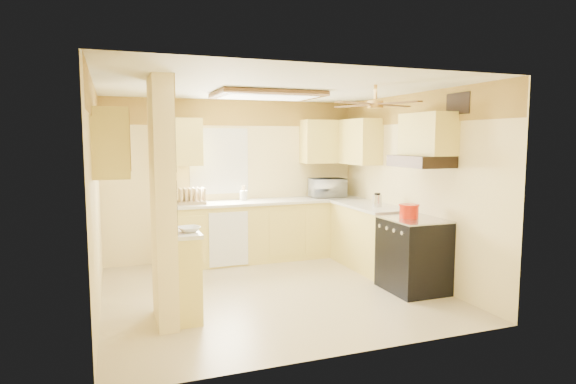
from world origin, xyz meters
name	(u,v)px	position (x,y,z in m)	size (l,w,h in m)	color
floor	(272,292)	(0.00, 0.00, 0.00)	(4.00, 4.00, 0.00)	#C8B18A
ceiling	(272,88)	(0.00, 0.00, 2.50)	(4.00, 4.00, 0.00)	white
wall_back	(235,180)	(0.00, 1.90, 1.25)	(4.00, 4.00, 0.00)	#FCE49A
wall_front	(342,215)	(0.00, -1.90, 1.25)	(4.00, 4.00, 0.00)	#FCE49A
wall_left	(95,199)	(-2.00, 0.00, 1.25)	(3.80, 3.80, 0.00)	#FCE49A
wall_right	(412,186)	(2.00, 0.00, 1.25)	(3.80, 3.80, 0.00)	#FCE49A
wallpaper_border	(234,113)	(0.00, 1.88, 2.30)	(4.00, 0.02, 0.40)	gold
partition_column	(163,203)	(-1.35, -0.55, 1.25)	(0.20, 0.70, 2.50)	#FCE49A
partition_ledge	(186,277)	(-1.13, -0.55, 0.45)	(0.25, 0.55, 0.90)	#DEC862
ledge_top	(185,233)	(-1.13, -0.55, 0.92)	(0.28, 0.58, 0.04)	silver
lower_cabinets_back	(271,231)	(0.50, 1.60, 0.45)	(3.00, 0.60, 0.90)	#DEC862
lower_cabinets_right	(369,237)	(1.70, 0.60, 0.45)	(0.60, 1.40, 0.90)	#DEC862
countertop_back	(271,201)	(0.50, 1.59, 0.92)	(3.04, 0.64, 0.04)	silver
countertop_right	(369,206)	(1.69, 0.60, 0.92)	(0.64, 1.44, 0.04)	silver
dishwasher_panel	(229,239)	(-0.25, 1.29, 0.43)	(0.58, 0.02, 0.80)	white
window	(219,161)	(-0.25, 1.89, 1.55)	(0.92, 0.02, 1.02)	white
upper_cab_back_left	(181,142)	(-0.85, 1.72, 1.85)	(0.60, 0.35, 0.70)	#DEC862
upper_cab_back_right	(329,142)	(1.55, 1.72, 1.85)	(0.90, 0.35, 0.70)	#DEC862
upper_cab_right	(357,142)	(1.82, 1.25, 1.85)	(0.35, 1.00, 0.70)	#DEC862
upper_cab_left_wall	(111,143)	(-1.82, -0.25, 1.85)	(0.35, 0.75, 0.70)	#DEC862
upper_cab_over_stove	(427,134)	(1.82, -0.55, 1.95)	(0.35, 0.76, 0.52)	#DEC862
stove	(413,254)	(1.67, -0.55, 0.46)	(0.68, 0.77, 0.92)	black
range_hood	(421,161)	(1.74, -0.55, 1.62)	(0.50, 0.76, 0.14)	black
poster_menu	(172,143)	(-1.24, -0.55, 1.85)	(0.02, 0.42, 0.57)	black
poster_nashville	(174,207)	(-1.24, -0.55, 1.20)	(0.02, 0.42, 0.57)	black
ceiling_light_panel	(267,95)	(0.10, 0.50, 2.46)	(1.35, 0.95, 0.06)	brown
ceiling_fan	(375,104)	(1.00, -0.70, 2.29)	(1.15, 1.15, 0.26)	gold
vent_grate	(458,104)	(1.98, -0.90, 2.30)	(0.02, 0.40, 0.25)	black
microwave	(327,188)	(1.50, 1.63, 1.09)	(0.56, 0.38, 0.31)	white
bowl	(189,229)	(-1.10, -0.60, 0.97)	(0.23, 0.23, 0.06)	white
dutch_oven	(409,211)	(1.64, -0.48, 1.00)	(0.25, 0.25, 0.17)	red
kettle	(377,200)	(1.67, 0.35, 1.03)	(0.13, 0.13, 0.20)	silver
dish_rack	(192,198)	(-0.73, 1.58, 1.02)	(0.42, 0.32, 0.23)	tan
utensil_crock	(244,195)	(0.10, 1.73, 1.02)	(0.12, 0.12, 0.23)	white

